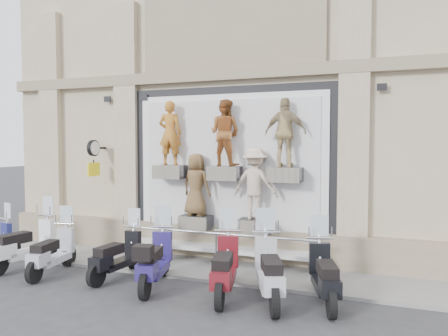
{
  "coord_description": "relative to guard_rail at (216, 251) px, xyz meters",
  "views": [
    {
      "loc": [
        3.9,
        -7.7,
        3.05
      ],
      "look_at": [
        0.24,
        1.9,
        2.5
      ],
      "focal_mm": 35.0,
      "sensor_mm": 36.0,
      "label": 1
    }
  ],
  "objects": [
    {
      "name": "sidewalk",
      "position": [
        0.0,
        0.1,
        -0.43
      ],
      "size": [
        16.0,
        2.2,
        0.08
      ],
      "primitive_type": "cube",
      "color": "gray",
      "rests_on": "ground"
    },
    {
      "name": "scooter_h",
      "position": [
        2.77,
        -1.36,
        0.34
      ],
      "size": [
        1.15,
        2.06,
        1.61
      ],
      "primitive_type": null,
      "rotation": [
        0.0,
        0.0,
        0.31
      ],
      "color": "black",
      "rests_on": "ground"
    },
    {
      "name": "scooter_g",
      "position": [
        1.77,
        -1.64,
        0.4
      ],
      "size": [
        1.37,
        2.22,
        1.74
      ],
      "primitive_type": null,
      "rotation": [
        0.0,
        0.0,
        0.38
      ],
      "color": "#B4B5BB",
      "rests_on": "ground"
    },
    {
      "name": "guard_rail",
      "position": [
        0.0,
        0.0,
        0.0
      ],
      "size": [
        5.06,
        0.1,
        0.93
      ],
      "primitive_type": null,
      "color": "#9EA0A5",
      "rests_on": "ground"
    },
    {
      "name": "scooter_f",
      "position": [
        0.85,
        -1.66,
        0.39
      ],
      "size": [
        1.1,
        2.18,
        1.7
      ],
      "primitive_type": null,
      "rotation": [
        0.0,
        0.0,
        0.24
      ],
      "color": "#5E1017",
      "rests_on": "ground"
    },
    {
      "name": "ground",
      "position": [
        0.0,
        -2.0,
        -0.47
      ],
      "size": [
        90.0,
        90.0,
        0.0
      ],
      "primitive_type": "plane",
      "color": "#323235",
      "rests_on": "ground"
    },
    {
      "name": "scooter_d",
      "position": [
        -1.85,
        -1.42,
        0.3
      ],
      "size": [
        0.73,
        1.93,
        1.53
      ],
      "primitive_type": null,
      "rotation": [
        0.0,
        0.0,
        -0.09
      ],
      "color": "black",
      "rests_on": "ground"
    },
    {
      "name": "scooter_c",
      "position": [
        -3.46,
        -1.69,
        0.31
      ],
      "size": [
        0.86,
        1.96,
        1.54
      ],
      "primitive_type": null,
      "rotation": [
        0.0,
        0.0,
        0.16
      ],
      "color": "#A4A9B2",
      "rests_on": "ground"
    },
    {
      "name": "building",
      "position": [
        0.0,
        5.0,
        5.54
      ],
      "size": [
        14.0,
        8.6,
        12.0
      ],
      "primitive_type": null,
      "color": "#C9B492",
      "rests_on": "ground"
    },
    {
      "name": "clock_sign_bracket",
      "position": [
        -3.9,
        0.47,
        2.34
      ],
      "size": [
        0.1,
        0.8,
        1.02
      ],
      "color": "black",
      "rests_on": "ground"
    },
    {
      "name": "shop_vitrine",
      "position": [
        0.1,
        0.74,
        1.94
      ],
      "size": [
        5.6,
        0.83,
        4.3
      ],
      "color": "black",
      "rests_on": "ground"
    },
    {
      "name": "scooter_e",
      "position": [
        -0.74,
        -1.66,
        0.37
      ],
      "size": [
        1.09,
        2.14,
        1.67
      ],
      "primitive_type": null,
      "rotation": [
        0.0,
        0.0,
        0.25
      ],
      "color": "navy",
      "rests_on": "ground"
    },
    {
      "name": "scooter_b",
      "position": [
        -4.45,
        -1.53,
        0.39
      ],
      "size": [
        0.9,
        2.18,
        1.72
      ],
      "primitive_type": null,
      "rotation": [
        0.0,
        0.0,
        -0.14
      ],
      "color": "white",
      "rests_on": "ground"
    }
  ]
}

